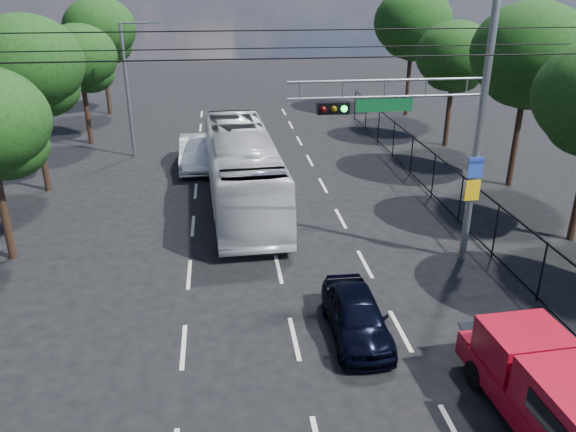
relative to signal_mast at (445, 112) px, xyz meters
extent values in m
cube|color=beige|center=(-8.28, -3.99, -5.24)|extent=(0.12, 2.00, 0.01)
cube|color=beige|center=(-8.28, 0.01, -5.24)|extent=(0.12, 2.00, 0.01)
cube|color=beige|center=(-8.28, 4.01, -5.24)|extent=(0.12, 2.00, 0.01)
cube|color=beige|center=(-8.28, 8.01, -5.24)|extent=(0.12, 2.00, 0.01)
cube|color=beige|center=(-8.28, 12.01, -5.24)|extent=(0.12, 2.00, 0.01)
cube|color=beige|center=(-8.28, 16.01, -5.24)|extent=(0.12, 2.00, 0.01)
cube|color=beige|center=(-8.28, 20.01, -5.24)|extent=(0.12, 2.00, 0.01)
cube|color=beige|center=(-8.28, 24.01, -5.24)|extent=(0.12, 2.00, 0.01)
cube|color=beige|center=(-5.28, -3.99, -5.24)|extent=(0.12, 2.00, 0.01)
cube|color=beige|center=(-5.28, 0.01, -5.24)|extent=(0.12, 2.00, 0.01)
cube|color=beige|center=(-5.28, 4.01, -5.24)|extent=(0.12, 2.00, 0.01)
cube|color=beige|center=(-5.28, 8.01, -5.24)|extent=(0.12, 2.00, 0.01)
cube|color=beige|center=(-5.28, 12.01, -5.24)|extent=(0.12, 2.00, 0.01)
cube|color=beige|center=(-5.28, 16.01, -5.24)|extent=(0.12, 2.00, 0.01)
cube|color=beige|center=(-5.28, 20.01, -5.24)|extent=(0.12, 2.00, 0.01)
cube|color=beige|center=(-5.28, 24.01, -5.24)|extent=(0.12, 2.00, 0.01)
cube|color=beige|center=(-2.28, -3.99, -5.24)|extent=(0.12, 2.00, 0.01)
cube|color=beige|center=(-2.28, 0.01, -5.24)|extent=(0.12, 2.00, 0.01)
cube|color=beige|center=(-2.28, 4.01, -5.24)|extent=(0.12, 2.00, 0.01)
cube|color=beige|center=(-2.28, 8.01, -5.24)|extent=(0.12, 2.00, 0.01)
cube|color=beige|center=(-2.28, 12.01, -5.24)|extent=(0.12, 2.00, 0.01)
cube|color=beige|center=(-2.28, 16.01, -5.24)|extent=(0.12, 2.00, 0.01)
cube|color=beige|center=(-2.28, 20.01, -5.24)|extent=(0.12, 2.00, 0.01)
cube|color=beige|center=(-2.28, 24.01, -5.24)|extent=(0.12, 2.00, 0.01)
cylinder|color=slate|center=(1.22, 0.01, -0.49)|extent=(0.24, 0.24, 9.50)
cylinder|color=slate|center=(-1.88, 0.01, 1.01)|extent=(6.20, 0.08, 0.08)
cylinder|color=slate|center=(-1.88, 0.01, 0.51)|extent=(6.20, 0.08, 0.08)
cube|color=black|center=(-3.58, 0.01, 0.21)|extent=(1.00, 0.28, 0.35)
sphere|color=#3F0505|center=(-3.90, -0.14, 0.21)|extent=(0.20, 0.20, 0.20)
sphere|color=#4C3805|center=(-3.58, -0.14, 0.21)|extent=(0.20, 0.20, 0.20)
sphere|color=#0CE533|center=(-3.26, -0.14, 0.21)|extent=(0.20, 0.20, 0.20)
cube|color=#0B5223|center=(-1.98, 0.01, 0.26)|extent=(1.80, 0.05, 0.40)
cube|color=blue|center=(1.20, -0.13, -1.84)|extent=(0.50, 0.04, 0.70)
cube|color=yellow|center=(1.20, -0.13, -2.64)|extent=(0.50, 0.04, 0.70)
cylinder|color=slate|center=(0.62, 0.01, 0.76)|extent=(0.05, 0.05, 0.50)
cylinder|color=slate|center=(-0.68, 0.01, 0.76)|extent=(0.05, 0.05, 0.50)
cylinder|color=slate|center=(-1.98, 0.01, 0.76)|extent=(0.05, 0.05, 0.50)
cylinder|color=slate|center=(-3.28, 0.01, 0.76)|extent=(0.05, 0.05, 0.50)
cylinder|color=slate|center=(-4.58, 0.01, 0.76)|extent=(0.05, 0.05, 0.50)
cylinder|color=slate|center=(-11.78, 14.01, -1.74)|extent=(0.18, 0.18, 7.00)
cylinder|color=slate|center=(-10.98, 14.01, 1.76)|extent=(1.60, 0.09, 0.09)
cube|color=slate|center=(-10.08, 14.01, 1.76)|extent=(0.60, 0.22, 0.15)
cylinder|color=black|center=(-5.28, -1.99, 1.96)|extent=(22.00, 0.04, 0.04)
cylinder|color=black|center=(-5.28, 1.51, 2.36)|extent=(22.00, 0.04, 0.04)
cylinder|color=black|center=(-5.28, 3.01, 1.66)|extent=(22.00, 0.04, 0.04)
cube|color=black|center=(2.32, 4.01, -3.29)|extent=(0.04, 34.00, 0.06)
cube|color=black|center=(2.32, 4.01, -5.09)|extent=(0.04, 34.00, 0.06)
cylinder|color=black|center=(2.32, -2.99, -4.24)|extent=(0.06, 0.06, 2.00)
cylinder|color=black|center=(2.32, 0.01, -4.24)|extent=(0.06, 0.06, 2.00)
cylinder|color=black|center=(2.32, 3.01, -4.24)|extent=(0.06, 0.06, 2.00)
cylinder|color=black|center=(2.32, 6.01, -4.24)|extent=(0.06, 0.06, 2.00)
cylinder|color=black|center=(2.32, 9.01, -4.24)|extent=(0.06, 0.06, 2.00)
cylinder|color=black|center=(2.32, 12.01, -4.24)|extent=(0.06, 0.06, 2.00)
cylinder|color=black|center=(2.32, 15.01, -4.24)|extent=(0.06, 0.06, 2.00)
cylinder|color=black|center=(2.32, 18.01, -4.24)|extent=(0.06, 0.06, 2.00)
cylinder|color=black|center=(2.32, 21.01, -4.24)|extent=(0.06, 0.06, 2.00)
cylinder|color=black|center=(6.52, 7.01, -2.86)|extent=(0.28, 0.28, 4.76)
ellipsoid|color=black|center=(6.52, 7.01, 0.88)|extent=(5.10, 5.10, 4.33)
ellipsoid|color=black|center=(6.92, 7.31, -0.31)|extent=(3.40, 3.40, 2.72)
ellipsoid|color=black|center=(6.17, 6.81, -0.14)|extent=(3.23, 3.23, 2.58)
cylinder|color=black|center=(6.12, 14.01, -3.23)|extent=(0.28, 0.28, 4.03)
ellipsoid|color=black|center=(6.12, 14.01, -0.06)|extent=(4.32, 4.32, 3.67)
ellipsoid|color=black|center=(6.52, 14.31, -1.07)|extent=(2.88, 2.88, 2.30)
ellipsoid|color=black|center=(5.77, 13.81, -0.92)|extent=(2.74, 2.74, 2.19)
cylinder|color=black|center=(6.32, 22.01, -2.78)|extent=(0.28, 0.28, 4.93)
ellipsoid|color=black|center=(6.32, 22.01, 1.09)|extent=(5.28, 5.28, 4.49)
ellipsoid|color=black|center=(6.72, 22.31, -0.14)|extent=(3.52, 3.52, 2.82)
ellipsoid|color=black|center=(5.97, 21.81, 0.04)|extent=(3.34, 3.34, 2.68)
cylinder|color=black|center=(-14.48, 2.01, -3.34)|extent=(0.28, 0.28, 3.81)
ellipsoid|color=black|center=(-14.08, 2.31, -1.30)|extent=(2.72, 2.72, 2.18)
cylinder|color=black|center=(-15.08, 9.01, -3.00)|extent=(0.28, 0.28, 4.48)
ellipsoid|color=black|center=(-15.08, 9.01, 0.52)|extent=(4.80, 4.80, 4.08)
ellipsoid|color=black|center=(-14.68, 9.31, -0.60)|extent=(3.20, 3.20, 2.56)
ellipsoid|color=black|center=(-15.43, 8.81, -0.44)|extent=(3.04, 3.04, 2.43)
cylinder|color=black|center=(-14.68, 17.01, -3.28)|extent=(0.28, 0.28, 3.92)
ellipsoid|color=black|center=(-14.68, 17.01, -0.20)|extent=(4.20, 4.20, 3.57)
ellipsoid|color=black|center=(-14.28, 17.31, -1.18)|extent=(2.80, 2.80, 2.24)
ellipsoid|color=black|center=(-15.03, 16.81, -1.04)|extent=(2.66, 2.66, 2.13)
cylinder|color=black|center=(-14.88, 25.01, -2.95)|extent=(0.28, 0.28, 4.59)
ellipsoid|color=black|center=(-14.88, 25.01, 0.66)|extent=(4.92, 4.92, 4.18)
ellipsoid|color=black|center=(-14.48, 25.31, -0.49)|extent=(3.28, 3.28, 2.62)
ellipsoid|color=black|center=(-15.23, 24.81, -0.32)|extent=(3.12, 3.12, 2.49)
cylinder|color=black|center=(-1.22, -6.46, -4.90)|extent=(0.29, 0.70, 0.69)
cylinder|color=black|center=(0.44, -6.37, -4.90)|extent=(0.29, 0.70, 0.69)
cube|color=maroon|center=(-0.30, -7.93, -4.64)|extent=(2.12, 4.99, 0.55)
cube|color=maroon|center=(-0.42, -5.73, -4.56)|extent=(1.84, 0.63, 0.54)
cube|color=black|center=(-0.44, -5.46, -4.31)|extent=(1.68, 0.48, 0.30)
cube|color=maroon|center=(-0.37, -6.80, -3.92)|extent=(1.84, 1.61, 0.93)
cube|color=black|center=(-0.33, -7.54, -3.87)|extent=(1.52, 0.13, 0.54)
cube|color=black|center=(-1.17, -9.05, -3.82)|extent=(0.10, 1.17, 0.44)
imported|color=black|center=(-3.58, -4.02, -4.61)|extent=(1.52, 3.74, 1.27)
imported|color=silver|center=(-6.18, 6.16, -3.65)|extent=(3.17, 11.53, 3.18)
imported|color=silver|center=(-8.28, 11.63, -4.46)|extent=(1.72, 4.78, 1.57)
camera|label=1|loc=(-7.04, -16.69, 3.87)|focal=35.00mm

